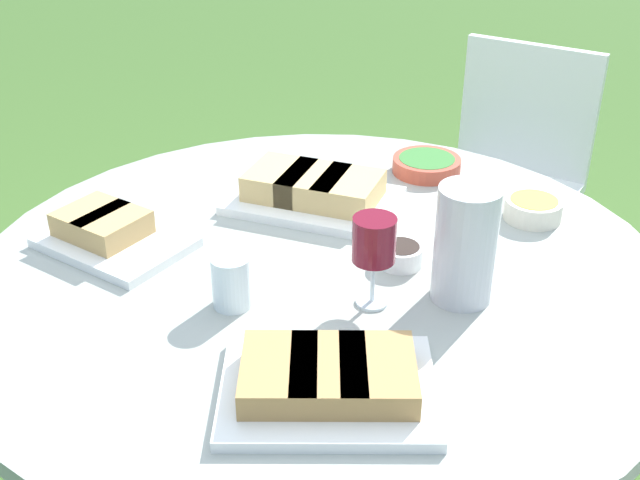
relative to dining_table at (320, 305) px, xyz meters
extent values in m
cylinder|color=#4C4C51|center=(0.00, 0.00, -0.29)|extent=(0.11, 0.11, 0.70)
cylinder|color=#9EA399|center=(0.00, 0.00, 0.08)|extent=(1.39, 1.39, 0.03)
cube|color=white|center=(1.00, -0.44, -0.21)|extent=(0.56, 0.57, 0.04)
cube|color=white|center=(1.18, -0.52, 0.02)|extent=(0.20, 0.42, 0.42)
cylinder|color=white|center=(0.91, -0.18, -0.44)|extent=(0.03, 0.03, 0.43)
cylinder|color=white|center=(0.75, -0.54, -0.44)|extent=(0.03, 0.03, 0.43)
cylinder|color=white|center=(1.25, -0.33, -0.44)|extent=(0.03, 0.03, 0.43)
cylinder|color=white|center=(1.09, -0.69, -0.44)|extent=(0.03, 0.03, 0.43)
cylinder|color=silver|center=(-0.07, -0.27, 0.21)|extent=(0.11, 0.11, 0.22)
cone|color=silver|center=(-0.02, -0.27, 0.30)|extent=(0.03, 0.03, 0.03)
cylinder|color=silver|center=(-0.12, -0.11, 0.10)|extent=(0.06, 0.06, 0.01)
cylinder|color=silver|center=(-0.12, -0.11, 0.14)|extent=(0.01, 0.01, 0.09)
cylinder|color=maroon|center=(-0.12, -0.11, 0.23)|extent=(0.08, 0.08, 0.08)
cube|color=white|center=(-0.38, -0.07, 0.10)|extent=(0.30, 0.37, 0.02)
cube|color=#B2844C|center=(-0.39, 0.01, 0.14)|extent=(0.18, 0.14, 0.04)
cube|color=#B2844C|center=(-0.38, -0.07, 0.14)|extent=(0.18, 0.14, 0.04)
cube|color=#B2844C|center=(-0.37, -0.14, 0.14)|extent=(0.18, 0.14, 0.04)
cube|color=white|center=(0.27, 0.05, 0.10)|extent=(0.32, 0.41, 0.02)
cube|color=tan|center=(0.28, 0.13, 0.14)|extent=(0.19, 0.16, 0.06)
cube|color=tan|center=(0.27, 0.05, 0.14)|extent=(0.19, 0.16, 0.06)
cube|color=tan|center=(0.25, -0.03, 0.14)|extent=(0.19, 0.16, 0.06)
cube|color=white|center=(0.02, 0.43, 0.10)|extent=(0.32, 0.36, 0.02)
cube|color=tan|center=(0.05, 0.49, 0.14)|extent=(0.17, 0.15, 0.05)
cube|color=tan|center=(0.02, 0.43, 0.14)|extent=(0.17, 0.15, 0.05)
cylinder|color=beige|center=(0.26, -0.44, 0.12)|extent=(0.13, 0.13, 0.05)
cylinder|color=#E0C147|center=(0.26, -0.44, 0.13)|extent=(0.10, 0.10, 0.02)
cylinder|color=#B74733|center=(0.48, -0.20, 0.11)|extent=(0.17, 0.17, 0.04)
cylinder|color=#387533|center=(0.48, -0.20, 0.12)|extent=(0.14, 0.14, 0.02)
cylinder|color=white|center=(0.03, -0.16, 0.11)|extent=(0.09, 0.09, 0.04)
cylinder|color=#2D231E|center=(0.03, -0.16, 0.13)|extent=(0.07, 0.07, 0.02)
cylinder|color=silver|center=(-0.16, 0.14, 0.14)|extent=(0.07, 0.07, 0.10)
camera|label=1|loc=(-1.34, -0.18, 0.92)|focal=45.00mm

